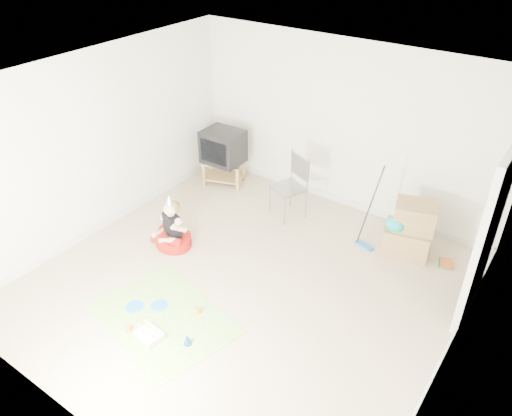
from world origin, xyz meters
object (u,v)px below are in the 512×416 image
Objects in this scene: tv_stand at (224,170)px; seated_woman at (173,234)px; birthday_cake at (149,335)px; cardboard_boxes at (409,230)px; folding_chair at (288,188)px; crt_tv at (223,147)px.

seated_woman is at bearing -74.14° from tv_stand.
tv_stand is at bearing 114.77° from birthday_cake.
cardboard_boxes is 3.27m from seated_woman.
folding_chair is 1.87m from cardboard_boxes.
seated_woman is at bearing -119.82° from folding_chair.
tv_stand is 3.64m from birthday_cake.
cardboard_boxes reaches higher than tv_stand.
folding_chair is at bearing 91.64° from birthday_cake.
tv_stand is 0.92× the size of seated_woman.
birthday_cake is (1.52, -3.30, -0.65)m from crt_tv.
birthday_cake is at bearing -88.36° from folding_chair.
birthday_cake is at bearing -65.23° from tv_stand.
tv_stand is 1.18× the size of crt_tv.
tv_stand is 0.97× the size of cardboard_boxes.
tv_stand is at bearing 178.36° from cardboard_boxes.
crt_tv is 3.69m from birthday_cake.
folding_chair is at bearing -175.73° from cardboard_boxes.
crt_tv is 3.31m from cardboard_boxes.
folding_chair is 3.17× the size of birthday_cake.
crt_tv is at bearing 178.36° from cardboard_boxes.
birthday_cake is (1.00, -1.47, -0.14)m from seated_woman.
folding_chair is (1.43, -0.23, -0.20)m from crt_tv.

